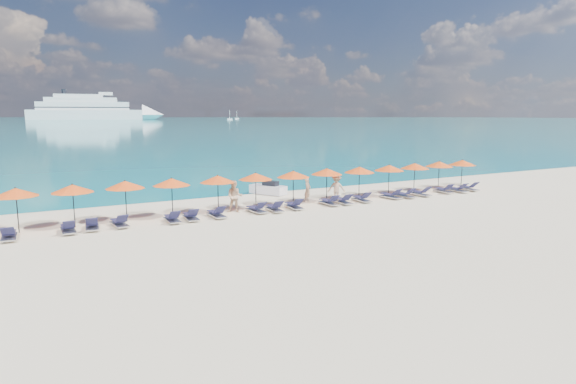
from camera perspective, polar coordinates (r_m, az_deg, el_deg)
name	(u,v)px	position (r m, az deg, el deg)	size (l,w,h in m)	color
ground	(314,222)	(26.18, 3.12, -3.52)	(1400.00, 1400.00, 0.00)	beige
sea	(39,119)	(681.95, -27.40, 7.67)	(1600.00, 1300.00, 0.01)	#1FA9B2
cruise_ship	(98,110)	(583.17, -21.55, 8.99)	(144.19, 51.92, 39.70)	silver
sailboat_near	(230,119)	(537.27, -6.93, 8.61)	(5.85, 1.95, 10.72)	silver
sailboat_far	(237,118)	(620.92, -6.08, 8.69)	(5.60, 1.87, 10.27)	silver
jetski	(268,189)	(35.02, -2.34, 0.38)	(2.20, 2.88, 0.97)	silver
beachgoer_a	(308,190)	(31.87, 2.33, 0.26)	(0.59, 0.39, 1.62)	tan
beachgoer_b	(235,197)	(28.56, -6.33, -0.54)	(0.93, 0.53, 1.91)	tan
beachgoer_c	(336,188)	(32.20, 5.77, 0.49)	(1.18, 0.55, 1.82)	tan
umbrella_1	(16,192)	(26.77, -29.57, -0.03)	(2.10, 2.10, 2.28)	black
umbrella_2	(72,189)	(26.82, -24.18, 0.37)	(2.10, 2.10, 2.28)	black
umbrella_3	(125,185)	(27.26, -18.75, 0.82)	(2.10, 2.10, 2.28)	black
umbrella_4	(172,182)	(27.64, -13.64, 1.16)	(2.10, 2.10, 2.28)	black
umbrella_5	(218,179)	(28.41, -8.33, 1.54)	(2.10, 2.10, 2.28)	black
umbrella_6	(256,176)	(29.38, -3.86, 1.86)	(2.10, 2.10, 2.28)	black
umbrella_7	(293,174)	(30.38, 0.63, 2.12)	(2.10, 2.10, 2.28)	black
umbrella_8	(327,172)	(31.91, 4.63, 2.43)	(2.10, 2.10, 2.28)	black
umbrella_9	(359,170)	(33.22, 8.47, 2.63)	(2.10, 2.10, 2.28)	black
umbrella_10	(389,168)	(34.76, 11.90, 2.82)	(2.10, 2.10, 2.28)	black
umbrella_11	(415,166)	(36.48, 14.79, 3.00)	(2.10, 2.10, 2.28)	black
umbrella_12	(439,164)	(38.41, 17.49, 3.18)	(2.10, 2.10, 2.28)	black
umbrella_13	(462,163)	(40.20, 19.96, 3.30)	(2.10, 2.10, 2.28)	black
lounger_2	(9,235)	(25.79, -30.18, -4.43)	(0.66, 1.72, 0.66)	silver
lounger_3	(68,228)	(25.93, -24.61, -3.94)	(0.65, 1.71, 0.66)	silver
lounger_4	(92,225)	(26.18, -22.20, -3.67)	(0.78, 1.75, 0.66)	silver
lounger_5	(120,222)	(26.34, -19.34, -3.43)	(0.78, 1.75, 0.66)	silver
lounger_6	(172,218)	(26.59, -13.54, -3.05)	(0.65, 1.71, 0.66)	silver
lounger_7	(191,216)	(26.92, -11.44, -2.82)	(0.72, 1.73, 0.66)	silver
lounger_8	(217,214)	(27.37, -8.46, -2.54)	(0.68, 1.72, 0.66)	silver
lounger_9	(256,209)	(28.41, -3.77, -2.03)	(0.74, 1.74, 0.66)	silver
lounger_10	(274,208)	(28.72, -1.62, -1.89)	(0.76, 1.74, 0.66)	silver
lounger_11	(294,205)	(29.47, 0.73, -1.60)	(0.73, 1.74, 0.66)	silver
lounger_12	(329,202)	(30.81, 4.91, -1.16)	(0.63, 1.70, 0.66)	silver
lounger_13	(343,201)	(31.32, 6.53, -1.02)	(0.76, 1.74, 0.66)	silver
lounger_14	(362,198)	(32.27, 8.71, -0.76)	(0.72, 1.74, 0.66)	silver
lounger_15	(391,195)	(33.85, 12.10, -0.40)	(0.78, 1.75, 0.66)	silver
lounger_16	(404,195)	(34.44, 13.64, -0.29)	(0.79, 1.75, 0.66)	silver
lounger_17	(421,193)	(35.45, 15.44, -0.10)	(0.68, 1.72, 0.66)	silver
lounger_18	(444,190)	(37.33, 17.99, 0.23)	(0.78, 1.75, 0.66)	silver
lounger_19	(457,189)	(38.03, 19.42, 0.32)	(0.66, 1.71, 0.66)	silver
lounger_20	(468,188)	(39.08, 20.60, 0.48)	(0.66, 1.71, 0.66)	silver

